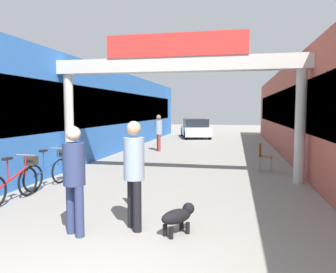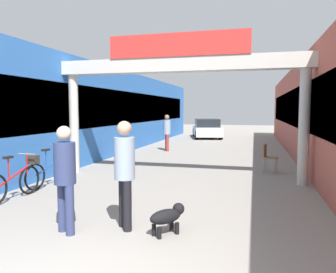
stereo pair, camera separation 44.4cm
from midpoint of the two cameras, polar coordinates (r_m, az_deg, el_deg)
The scene contains 12 objects.
storefront_left at distance 15.34m, azimuth -12.28°, elevation 4.21°, with size 3.00×26.00×3.74m.
storefront_right at distance 14.03m, azimuth 28.10°, elevation 3.73°, with size 3.00×26.00×3.74m.
arcade_sign_gateway at distance 9.38m, azimuth 3.22°, elevation 10.34°, with size 7.40×0.47×4.07m.
pedestrian_with_dog at distance 5.41m, azimuth -5.22°, elevation -5.34°, with size 0.48×0.48×1.79m.
pedestrian_companion at distance 5.39m, azimuth -15.26°, elevation -6.04°, with size 0.46×0.46×1.72m.
pedestrian_carrying_crate at distance 15.56m, azimuth 0.63°, elevation 1.09°, with size 0.45×0.45×1.72m.
dog_on_leash at distance 5.33m, azimuth 2.48°, elevation -13.72°, with size 0.58×0.63×0.47m.
bicycle_red_second at distance 7.96m, azimuth -23.39°, elevation -6.84°, with size 0.46×1.69×0.98m.
bicycle_blue_third at distance 9.03m, azimuth -18.13°, elevation -5.34°, with size 0.46×1.68×0.98m.
bollard_post_metal at distance 6.61m, azimuth -4.84°, elevation -7.67°, with size 0.10×0.10×1.10m.
cafe_chair_wood_nearer at distance 10.84m, azimuth 18.15°, elevation -3.13°, with size 0.48×0.48×0.89m.
parked_car_white at distance 23.12m, azimuth 7.33°, elevation 1.38°, with size 2.64×4.30×1.33m.
Camera 2 is at (2.09, -2.61, 1.98)m, focal length 35.00 mm.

